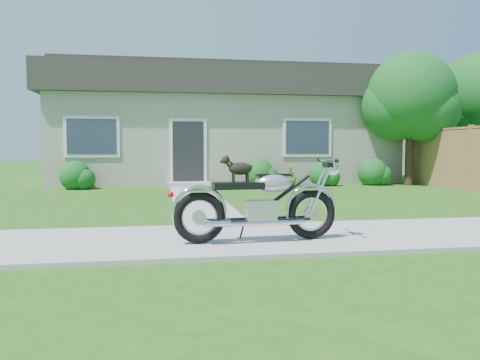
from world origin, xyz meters
The scene contains 10 objects.
ground centered at (0.00, 0.00, 0.00)m, with size 80.00×80.00×0.00m, color #235114.
sidewalk centered at (0.00, 0.00, 0.02)m, with size 24.00×2.20×0.04m, color #9E9B93.
walkway centered at (-1.50, 5.00, 0.01)m, with size 1.20×8.00×0.03m, color #9E9B93.
house centered at (0.00, 11.99, 2.16)m, with size 12.60×7.03×4.50m.
fence centered at (6.30, 5.75, 0.94)m, with size 0.12×6.62×1.90m.
tree_near centered at (5.94, 8.15, 2.83)m, with size 2.89×2.87×4.41m.
shrub_row centered at (0.87, 8.50, 0.40)m, with size 10.55×0.99×0.99m.
potted_plant_left centered at (-4.69, 8.55, 0.33)m, with size 0.60×0.52×0.67m, color #295516.
potted_plant_right centered at (1.81, 8.55, 0.36)m, with size 0.41×0.41×0.73m, color #40721F.
motorcycle_with_dog centered at (-1.08, -0.34, 0.54)m, with size 2.22×0.60×1.11m.
Camera 1 is at (-2.33, -6.25, 1.26)m, focal length 35.00 mm.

